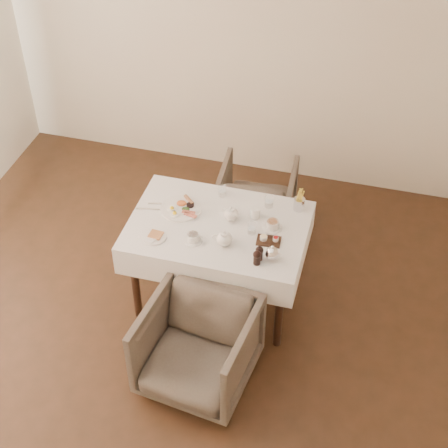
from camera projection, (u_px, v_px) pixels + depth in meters
table at (218, 237)px, 4.99m from camera, size 1.28×0.88×0.75m
armchair_near at (198, 347)px, 4.62m from camera, size 0.80×0.82×0.67m
armchair_far at (257, 197)px, 5.87m from camera, size 0.67×0.69×0.59m
breakfast_plate at (182, 208)px, 5.04m from camera, size 0.30×0.30×0.04m
side_plate at (153, 236)px, 4.81m from camera, size 0.20×0.18×0.02m
teapot_centre at (231, 213)px, 4.92m from camera, size 0.18×0.16×0.12m
teapot_front at (224, 238)px, 4.72m from camera, size 0.17×0.14×0.12m
creamer at (255, 213)px, 4.95m from camera, size 0.08×0.08×0.08m
teacup_near at (193, 238)px, 4.77m from camera, size 0.13×0.13×0.07m
teacup_far at (272, 225)px, 4.87m from camera, size 0.14×0.14×0.07m
glass_left at (222, 191)px, 5.13m from camera, size 0.07×0.07×0.09m
glass_mid at (252, 228)px, 4.82m from camera, size 0.08×0.08×0.09m
glass_right at (269, 202)px, 5.04m from camera, size 0.07×0.07×0.09m
condiment_board at (269, 240)px, 4.77m from camera, size 0.18×0.12×0.04m
pepper_mill_left at (257, 258)px, 4.58m from camera, size 0.06×0.06×0.11m
pepper_mill_right at (259, 253)px, 4.61m from camera, size 0.07×0.07×0.11m
silver_pot at (272, 253)px, 4.61m from camera, size 0.13×0.12×0.12m
fries_cup at (299, 201)px, 4.99m from camera, size 0.08×0.08×0.17m
cutlery_fork at (162, 204)px, 5.09m from camera, size 0.21×0.06×0.00m
cutlery_knife at (149, 209)px, 5.04m from camera, size 0.20×0.05×0.00m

